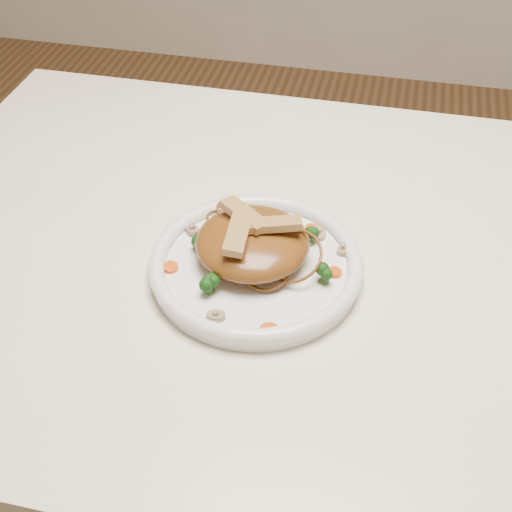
# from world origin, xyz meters

# --- Properties ---
(table) EXTENTS (1.20, 0.80, 0.75)m
(table) POSITION_xyz_m (0.00, 0.00, 0.65)
(table) COLOR white
(table) RESTS_ON ground
(plate) EXTENTS (0.33, 0.33, 0.02)m
(plate) POSITION_xyz_m (-0.08, -0.05, 0.76)
(plate) COLOR white
(plate) RESTS_ON table
(noodle_mound) EXTENTS (0.17, 0.17, 0.05)m
(noodle_mound) POSITION_xyz_m (-0.09, -0.04, 0.79)
(noodle_mound) COLOR brown
(noodle_mound) RESTS_ON plate
(chicken_a) EXTENTS (0.07, 0.04, 0.01)m
(chicken_a) POSITION_xyz_m (-0.06, -0.04, 0.82)
(chicken_a) COLOR tan
(chicken_a) RESTS_ON noodle_mound
(chicken_b) EXTENTS (0.07, 0.06, 0.01)m
(chicken_b) POSITION_xyz_m (-0.10, -0.03, 0.82)
(chicken_b) COLOR tan
(chicken_b) RESTS_ON noodle_mound
(chicken_c) EXTENTS (0.03, 0.08, 0.01)m
(chicken_c) POSITION_xyz_m (-0.10, -0.06, 0.82)
(chicken_c) COLOR tan
(chicken_c) RESTS_ON noodle_mound
(broccoli_0) EXTENTS (0.03, 0.03, 0.03)m
(broccoli_0) POSITION_xyz_m (-0.02, 0.00, 0.78)
(broccoli_0) COLOR #15430E
(broccoli_0) RESTS_ON plate
(broccoli_1) EXTENTS (0.03, 0.03, 0.03)m
(broccoli_1) POSITION_xyz_m (-0.16, -0.04, 0.78)
(broccoli_1) COLOR #15430E
(broccoli_1) RESTS_ON plate
(broccoli_2) EXTENTS (0.03, 0.03, 0.03)m
(broccoli_2) POSITION_xyz_m (-0.12, -0.11, 0.78)
(broccoli_2) COLOR #15430E
(broccoli_2) RESTS_ON plate
(broccoli_3) EXTENTS (0.03, 0.03, 0.03)m
(broccoli_3) POSITION_xyz_m (0.01, -0.06, 0.78)
(broccoli_3) COLOR #15430E
(broccoli_3) RESTS_ON plate
(carrot_0) EXTENTS (0.02, 0.02, 0.00)m
(carrot_0) POSITION_xyz_m (-0.02, 0.03, 0.77)
(carrot_0) COLOR #E45908
(carrot_0) RESTS_ON plate
(carrot_1) EXTENTS (0.02, 0.02, 0.00)m
(carrot_1) POSITION_xyz_m (-0.18, -0.08, 0.77)
(carrot_1) COLOR #E45908
(carrot_1) RESTS_ON plate
(carrot_2) EXTENTS (0.02, 0.02, 0.00)m
(carrot_2) POSITION_xyz_m (0.02, -0.05, 0.77)
(carrot_2) COLOR #E45908
(carrot_2) RESTS_ON plate
(carrot_3) EXTENTS (0.02, 0.02, 0.00)m
(carrot_3) POSITION_xyz_m (-0.11, 0.04, 0.77)
(carrot_3) COLOR #E45908
(carrot_3) RESTS_ON plate
(carrot_4) EXTENTS (0.03, 0.03, 0.00)m
(carrot_4) POSITION_xyz_m (-0.04, -0.16, 0.77)
(carrot_4) COLOR #E45908
(carrot_4) RESTS_ON plate
(mushroom_0) EXTENTS (0.03, 0.03, 0.01)m
(mushroom_0) POSITION_xyz_m (-0.10, -0.15, 0.77)
(mushroom_0) COLOR tan
(mushroom_0) RESTS_ON plate
(mushroom_1) EXTENTS (0.03, 0.03, 0.01)m
(mushroom_1) POSITION_xyz_m (0.02, -0.00, 0.77)
(mushroom_1) COLOR tan
(mushroom_1) RESTS_ON plate
(mushroom_2) EXTENTS (0.03, 0.03, 0.01)m
(mushroom_2) POSITION_xyz_m (-0.17, -0.01, 0.77)
(mushroom_2) COLOR tan
(mushroom_2) RESTS_ON plate
(mushroom_3) EXTENTS (0.04, 0.04, 0.01)m
(mushroom_3) POSITION_xyz_m (-0.01, 0.02, 0.77)
(mushroom_3) COLOR tan
(mushroom_3) RESTS_ON plate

